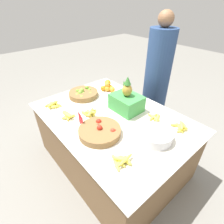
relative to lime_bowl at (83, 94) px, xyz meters
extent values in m
plane|color=gray|center=(0.54, -0.01, -0.71)|extent=(12.00, 12.00, 0.00)
cube|color=brown|center=(0.54, -0.01, -0.38)|extent=(1.55, 1.09, 0.66)
cube|color=silver|center=(0.54, -0.01, -0.04)|extent=(1.61, 1.14, 0.01)
cylinder|color=olive|center=(0.00, 0.00, 0.00)|extent=(0.35, 0.35, 0.06)
sphere|color=#7AB238|center=(0.07, -0.07, 0.01)|extent=(0.05, 0.05, 0.05)
sphere|color=#7AB238|center=(0.00, 0.00, 0.01)|extent=(0.05, 0.05, 0.05)
sphere|color=#89BC42|center=(-0.02, 0.00, 0.04)|extent=(0.05, 0.05, 0.05)
sphere|color=#89BC42|center=(-0.01, -0.04, 0.03)|extent=(0.06, 0.06, 0.06)
sphere|color=#7AB238|center=(0.00, 0.09, 0.02)|extent=(0.05, 0.05, 0.05)
sphere|color=#6BA333|center=(-0.01, -0.04, 0.00)|extent=(0.05, 0.05, 0.05)
sphere|color=#89BC42|center=(0.00, -0.08, 0.01)|extent=(0.05, 0.05, 0.05)
sphere|color=#89BC42|center=(0.08, -0.01, 0.00)|extent=(0.05, 0.05, 0.05)
sphere|color=#6BA333|center=(0.00, -0.04, 0.02)|extent=(0.05, 0.05, 0.05)
sphere|color=#6BA333|center=(0.06, -0.06, -0.01)|extent=(0.04, 0.04, 0.04)
sphere|color=#6BA333|center=(-0.06, -0.04, 0.02)|extent=(0.05, 0.05, 0.05)
sphere|color=#7AB238|center=(-0.05, 0.09, 0.04)|extent=(0.05, 0.05, 0.05)
sphere|color=#7AB238|center=(0.07, 0.06, 0.01)|extent=(0.04, 0.04, 0.04)
cylinder|color=olive|center=(0.69, -0.27, 0.00)|extent=(0.38, 0.38, 0.06)
sphere|color=red|center=(0.78, -0.18, 0.01)|extent=(0.04, 0.04, 0.04)
sphere|color=red|center=(0.71, -0.31, -0.01)|extent=(0.04, 0.04, 0.04)
sphere|color=red|center=(0.65, -0.27, -0.01)|extent=(0.04, 0.04, 0.04)
sphere|color=red|center=(0.63, -0.24, 0.00)|extent=(0.05, 0.05, 0.05)
sphere|color=red|center=(0.74, -0.25, 0.01)|extent=(0.04, 0.04, 0.04)
sphere|color=red|center=(0.62, -0.22, 0.00)|extent=(0.05, 0.05, 0.05)
sphere|color=red|center=(0.60, -0.21, 0.03)|extent=(0.05, 0.05, 0.05)
sphere|color=red|center=(0.78, -0.19, 0.02)|extent=(0.04, 0.04, 0.04)
sphere|color=red|center=(0.75, -0.28, 0.00)|extent=(0.04, 0.04, 0.04)
sphere|color=red|center=(0.68, -0.25, 0.01)|extent=(0.05, 0.05, 0.05)
sphere|color=red|center=(0.69, -0.27, 0.04)|extent=(0.05, 0.05, 0.05)
sphere|color=orange|center=(0.14, 0.34, 0.00)|extent=(0.07, 0.07, 0.07)
sphere|color=orange|center=(0.08, 0.31, 0.00)|extent=(0.07, 0.07, 0.07)
sphere|color=orange|center=(0.09, 0.33, 0.00)|extent=(0.07, 0.07, 0.07)
sphere|color=orange|center=(0.09, 0.35, 0.00)|extent=(0.07, 0.07, 0.07)
sphere|color=orange|center=(0.04, 0.28, 0.00)|extent=(0.07, 0.07, 0.07)
sphere|color=orange|center=(0.07, 0.32, 0.05)|extent=(0.07, 0.07, 0.07)
sphere|color=orange|center=(0.05, 0.34, 0.06)|extent=(0.08, 0.08, 0.08)
cylinder|color=silver|center=(1.05, 0.05, 0.01)|extent=(0.28, 0.28, 0.09)
cube|color=red|center=(0.47, -0.33, 0.03)|extent=(0.11, 0.03, 0.12)
cube|color=green|center=(0.55, 0.19, 0.05)|extent=(0.31, 0.25, 0.17)
ellipsoid|color=#B28E38|center=(0.55, 0.19, 0.20)|extent=(0.10, 0.10, 0.13)
cone|color=#387A33|center=(0.55, 0.19, 0.31)|extent=(0.07, 0.07, 0.08)
cylinder|color=#4C8E42|center=(0.32, 0.41, 0.06)|extent=(0.01, 0.01, 0.18)
cylinder|color=#4C8E42|center=(0.31, 0.38, 0.06)|extent=(0.01, 0.01, 0.18)
cylinder|color=#428438|center=(0.30, 0.41, 0.06)|extent=(0.01, 0.01, 0.18)
cylinder|color=#4C8E42|center=(0.31, 0.43, 0.06)|extent=(0.01, 0.01, 0.18)
cylinder|color=#428438|center=(0.29, 0.40, 0.06)|extent=(0.01, 0.01, 0.18)
cylinder|color=#4C8E42|center=(0.31, 0.41, 0.06)|extent=(0.01, 0.01, 0.18)
ellipsoid|color=#EFDB4C|center=(0.37, -0.20, -0.02)|extent=(0.16, 0.06, 0.04)
ellipsoid|color=#EFDB4C|center=(0.36, -0.14, -0.02)|extent=(0.03, 0.15, 0.03)
ellipsoid|color=#EFDB4C|center=(0.35, -0.18, -0.02)|extent=(0.11, 0.11, 0.03)
ellipsoid|color=#EFDB4C|center=(0.38, -0.17, -0.02)|extent=(0.13, 0.07, 0.03)
ellipsoid|color=#EFDB4C|center=(0.40, -0.17, 0.01)|extent=(0.11, 0.10, 0.03)
ellipsoid|color=#EFDB4C|center=(0.40, -0.17, 0.01)|extent=(0.12, 0.14, 0.04)
ellipsoid|color=#EFDB4C|center=(1.11, 0.34, -0.02)|extent=(0.14, 0.11, 0.03)
ellipsoid|color=#EFDB4C|center=(1.07, 0.35, -0.02)|extent=(0.11, 0.11, 0.03)
ellipsoid|color=#EFDB4C|center=(1.14, 0.33, -0.02)|extent=(0.07, 0.13, 0.03)
ellipsoid|color=#EFDB4C|center=(1.12, 0.35, -0.02)|extent=(0.06, 0.12, 0.03)
ellipsoid|color=#EFDB4C|center=(1.12, 0.34, 0.01)|extent=(0.09, 0.11, 0.04)
ellipsoid|color=#EFDB4C|center=(1.12, 0.37, 0.01)|extent=(0.12, 0.08, 0.03)
ellipsoid|color=#EFDB4C|center=(1.06, -0.31, -0.02)|extent=(0.13, 0.05, 0.03)
ellipsoid|color=#EFDB4C|center=(1.03, -0.38, -0.02)|extent=(0.15, 0.09, 0.03)
ellipsoid|color=#EFDB4C|center=(1.03, -0.36, -0.02)|extent=(0.15, 0.03, 0.03)
ellipsoid|color=#EFDB4C|center=(1.04, -0.34, -0.02)|extent=(0.05, 0.14, 0.03)
ellipsoid|color=#EFDB4C|center=(1.07, -0.32, 0.00)|extent=(0.05, 0.16, 0.03)
ellipsoid|color=#EFDB4C|center=(1.04, -0.35, 0.01)|extent=(0.11, 0.09, 0.03)
ellipsoid|color=#EFDB4C|center=(0.85, 0.29, -0.02)|extent=(0.16, 0.03, 0.03)
ellipsoid|color=#EFDB4C|center=(0.88, 0.30, -0.02)|extent=(0.09, 0.14, 0.03)
ellipsoid|color=#EFDB4C|center=(0.87, 0.31, -0.02)|extent=(0.05, 0.13, 0.03)
ellipsoid|color=#EFDB4C|center=(0.84, 0.29, -0.02)|extent=(0.05, 0.16, 0.03)
ellipsoid|color=#EFDB4C|center=(0.29, -0.35, -0.02)|extent=(0.05, 0.13, 0.03)
ellipsoid|color=#EFDB4C|center=(0.28, -0.37, -0.02)|extent=(0.05, 0.12, 0.03)
ellipsoid|color=#EFDB4C|center=(0.30, -0.36, -0.02)|extent=(0.10, 0.11, 0.03)
ellipsoid|color=#EFDB4C|center=(0.27, -0.36, 0.01)|extent=(0.16, 0.05, 0.03)
ellipsoid|color=#EFDB4C|center=(0.27, -0.37, 0.01)|extent=(0.14, 0.05, 0.03)
ellipsoid|color=#EFDB4C|center=(-0.05, -0.39, -0.02)|extent=(0.15, 0.07, 0.03)
ellipsoid|color=#EFDB4C|center=(-0.02, -0.38, -0.02)|extent=(0.10, 0.11, 0.03)
ellipsoid|color=#EFDB4C|center=(-0.06, -0.40, -0.02)|extent=(0.03, 0.14, 0.03)
ellipsoid|color=#EFDB4C|center=(0.02, -0.39, -0.02)|extent=(0.08, 0.12, 0.03)
ellipsoid|color=#EFDB4C|center=(-0.02, -0.34, -0.02)|extent=(0.15, 0.08, 0.03)
ellipsoid|color=#EFDB4C|center=(-0.02, -0.39, 0.01)|extent=(0.09, 0.14, 0.03)
ellipsoid|color=#EFDB4C|center=(-0.02, -0.38, 0.00)|extent=(0.06, 0.14, 0.03)
cylinder|color=navy|center=(0.35, 0.97, -0.02)|extent=(0.34, 0.34, 1.39)
sphere|color=#896042|center=(0.35, 0.97, 0.77)|extent=(0.19, 0.19, 0.19)
camera|label=1|loc=(1.66, -0.95, 1.00)|focal=28.00mm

